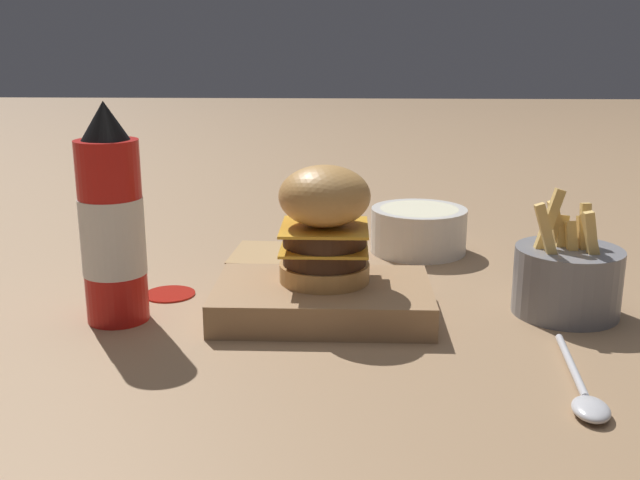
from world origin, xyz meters
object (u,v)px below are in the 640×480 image
burger (322,223)px  ketchup_bottle (109,226)px  spoon (581,395)px  fries_basket (564,279)px  serving_board (320,300)px  side_bowl (416,229)px

burger → ketchup_bottle: ketchup_bottle is taller
burger → spoon: size_ratio=0.74×
fries_basket → spoon: size_ratio=0.81×
serving_board → fries_basket: bearing=3.6°
serving_board → side_bowl: side_bowl is taller
serving_board → side_bowl: size_ratio=1.75×
burger → spoon: bearing=-42.8°
fries_basket → ketchup_bottle: bearing=-175.4°
fries_basket → spoon: (-0.04, -0.21, -0.03)m
ketchup_bottle → fries_basket: bearing=4.6°
serving_board → ketchup_bottle: (-0.22, -0.02, 0.09)m
ketchup_bottle → spoon: ketchup_bottle is taller
spoon → burger: bearing=-127.2°
fries_basket → side_bowl: size_ratio=1.04×
burger → fries_basket: burger is taller
side_bowl → fries_basket: bearing=-59.9°
serving_board → fries_basket: fries_basket is taller
burger → spoon: 0.32m
serving_board → burger: 0.08m
ketchup_bottle → fries_basket: size_ratio=1.67×
ketchup_bottle → fries_basket: (0.48, 0.04, -0.06)m
burger → ketchup_bottle: 0.22m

